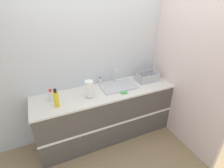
{
  "coord_description": "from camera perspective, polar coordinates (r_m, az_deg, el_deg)",
  "views": [
    {
      "loc": [
        -0.88,
        -1.93,
        2.32
      ],
      "look_at": [
        0.1,
        0.27,
        1.03
      ],
      "focal_mm": 28.0,
      "sensor_mm": 36.0,
      "label": 1
    }
  ],
  "objects": [
    {
      "name": "wall_back",
      "position": [
        2.91,
        -4.8,
        7.44
      ],
      "size": [
        4.66,
        0.06,
        2.6
      ],
      "color": "silver",
      "rests_on": "ground_plane"
    },
    {
      "name": "sponge",
      "position": [
        2.73,
        3.93,
        -2.81
      ],
      "size": [
        0.09,
        0.06,
        0.02
      ],
      "color": "#4CB259",
      "rests_on": "counter_cabinet"
    },
    {
      "name": "dish_rack",
      "position": [
        3.15,
        11.39,
        1.98
      ],
      "size": [
        0.37,
        0.23,
        0.15
      ],
      "color": "#B7BABF",
      "rests_on": "counter_cabinet"
    },
    {
      "name": "sink",
      "position": [
        2.91,
        2.1,
        -0.52
      ],
      "size": [
        0.58,
        0.37,
        0.27
      ],
      "color": "silver",
      "rests_on": "counter_cabinet"
    },
    {
      "name": "bottle_yellow",
      "position": [
        2.5,
        -17.71,
        -4.61
      ],
      "size": [
        0.07,
        0.07,
        0.27
      ],
      "color": "yellow",
      "rests_on": "counter_cabinet"
    },
    {
      "name": "counter_cabinet",
      "position": [
        3.04,
        -2.0,
        -9.69
      ],
      "size": [
        2.28,
        0.63,
        0.91
      ],
      "color": "#514C47",
      "rests_on": "ground_plane"
    },
    {
      "name": "paper_towel_roll",
      "position": [
        2.6,
        -7.37,
        -1.61
      ],
      "size": [
        0.12,
        0.12,
        0.26
      ],
      "color": "#4C4C51",
      "rests_on": "counter_cabinet"
    },
    {
      "name": "ground_plane",
      "position": [
        3.15,
        0.37,
        -19.4
      ],
      "size": [
        12.0,
        12.0,
        0.0
      ],
      "primitive_type": "plane",
      "color": "#937A56"
    },
    {
      "name": "bottle_white_spray",
      "position": [
        2.67,
        -19.2,
        -3.6
      ],
      "size": [
        0.08,
        0.08,
        0.18
      ],
      "color": "white",
      "rests_on": "counter_cabinet"
    },
    {
      "name": "soap_dispenser",
      "position": [
        2.98,
        -3.81,
        1.01
      ],
      "size": [
        0.05,
        0.05,
        0.13
      ],
      "color": "silver",
      "rests_on": "counter_cabinet"
    },
    {
      "name": "wall_right",
      "position": [
        3.2,
        17.54,
        8.17
      ],
      "size": [
        0.06,
        2.61,
        2.6
      ],
      "color": "silver",
      "rests_on": "ground_plane"
    }
  ]
}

